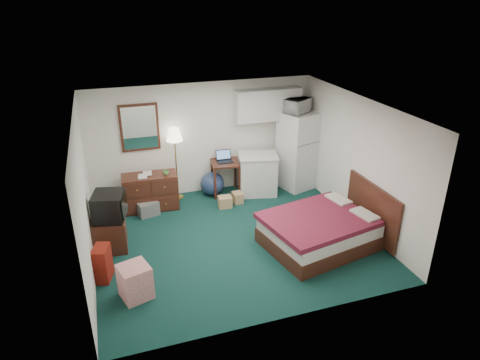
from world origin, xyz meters
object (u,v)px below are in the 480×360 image
object	(u,v)px
floor_lamp	(176,164)
bed	(319,231)
fridge	(298,150)
desk	(225,178)
dresser	(151,192)
tv_stand	(109,233)
suitcase	(102,263)
kitchen_counter	(258,175)

from	to	relation	value
floor_lamp	bed	bearing A→B (deg)	-53.28
fridge	bed	distance (m)	2.66
desk	bed	xyz separation A→B (m)	(0.97, -2.63, -0.09)
floor_lamp	bed	world-z (taller)	floor_lamp
floor_lamp	fridge	size ratio (longest dim) A/B	0.90
dresser	floor_lamp	size ratio (longest dim) A/B	0.70
fridge	bed	world-z (taller)	fridge
bed	tv_stand	distance (m)	3.76
dresser	floor_lamp	bearing A→B (deg)	30.02
fridge	bed	bearing A→B (deg)	-122.82
fridge	suitcase	xyz separation A→B (m)	(-4.47, -2.29, -0.60)
desk	bed	distance (m)	2.81
desk	tv_stand	xyz separation A→B (m)	(-2.62, -1.51, -0.09)
desk	tv_stand	distance (m)	3.02
dresser	floor_lamp	world-z (taller)	floor_lamp
dresser	desk	xyz separation A→B (m)	(1.71, 0.21, 0.00)
dresser	bed	bearing A→B (deg)	-39.35
floor_lamp	suitcase	world-z (taller)	floor_lamp
dresser	desk	size ratio (longest dim) A/B	1.46
kitchen_counter	bed	bearing A→B (deg)	-70.14
floor_lamp	kitchen_counter	bearing A→B (deg)	-10.58
suitcase	desk	bearing A→B (deg)	58.30
tv_stand	bed	bearing A→B (deg)	-13.25
suitcase	dresser	bearing A→B (deg)	81.56
desk	floor_lamp	bearing A→B (deg)	-178.52
bed	tv_stand	bearing A→B (deg)	151.30
bed	desk	bearing A→B (deg)	98.93
tv_stand	floor_lamp	bearing A→B (deg)	50.69
desk	kitchen_counter	world-z (taller)	kitchen_counter
dresser	fridge	bearing A→B (deg)	3.80
dresser	tv_stand	xyz separation A→B (m)	(-0.91, -1.31, -0.09)
bed	suitcase	size ratio (longest dim) A/B	3.10
floor_lamp	dresser	bearing A→B (deg)	-152.74
fridge	bed	size ratio (longest dim) A/B	0.98
fridge	floor_lamp	bearing A→B (deg)	158.05
bed	floor_lamp	bearing A→B (deg)	115.33
desk	dresser	bearing A→B (deg)	-165.31
kitchen_counter	fridge	xyz separation A→B (m)	(1.00, 0.07, 0.45)
bed	dresser	bearing A→B (deg)	126.50
desk	kitchen_counter	distance (m)	0.73
dresser	kitchen_counter	xyz separation A→B (m)	(2.41, -0.01, 0.06)
floor_lamp	tv_stand	world-z (taller)	floor_lamp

